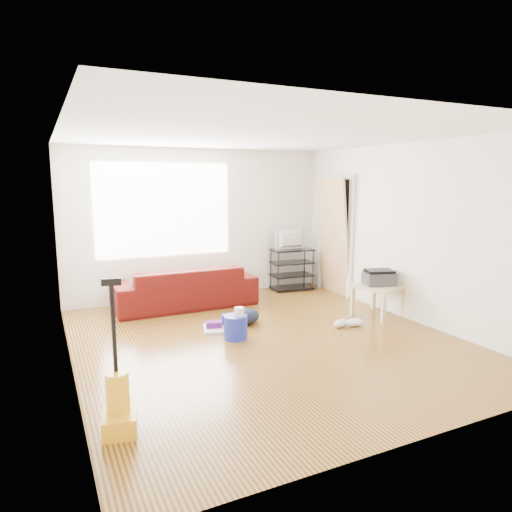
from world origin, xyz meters
name	(u,v)px	position (x,y,z in m)	size (l,w,h in m)	color
room	(266,239)	(0.07, 0.15, 1.25)	(4.51, 5.01, 2.51)	#462811
sofa	(185,306)	(-0.45, 1.95, 0.00)	(2.20, 0.86, 0.64)	#3C0C07
tv_stand	(292,269)	(1.65, 2.22, 0.38)	(0.78, 0.50, 0.75)	black
tv	(292,239)	(1.65, 2.22, 0.93)	(0.62, 0.08, 0.36)	black
side_table	(379,290)	(1.95, 0.21, 0.40)	(0.71, 0.71, 0.47)	tan
printer	(379,277)	(1.95, 0.21, 0.58)	(0.50, 0.44, 0.22)	#333239
bucket	(236,339)	(-0.32, 0.21, 0.00)	(0.30, 0.30, 0.30)	#1B2AAC
toilet_paper	(239,323)	(-0.28, 0.18, 0.21)	(0.12, 0.12, 0.11)	white
cleaning_tray	(222,326)	(-0.34, 0.63, 0.05)	(0.56, 0.49, 0.17)	white
backpack	(246,324)	(0.05, 0.70, 0.00)	(0.39, 0.31, 0.21)	black
sneakers	(348,323)	(1.25, -0.01, 0.05)	(0.49, 0.25, 0.11)	white
vacuum	(119,405)	(-2.00, -1.38, 0.23)	(0.31, 0.34, 1.24)	gold
door_panel	(331,293)	(2.13, 1.64, 0.00)	(0.04, 0.81, 2.02)	tan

